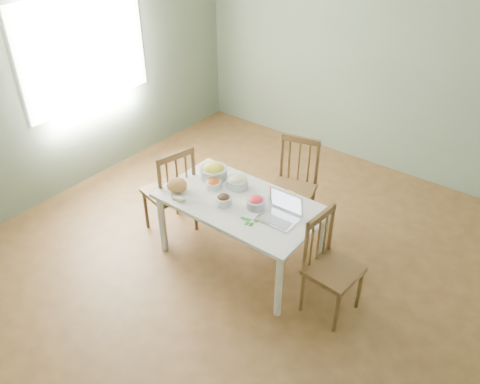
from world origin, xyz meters
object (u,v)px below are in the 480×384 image
Objects in this scene: laptop at (278,209)px; chair_right at (334,268)px; chair_left at (169,189)px; bread_boule at (177,185)px; bowl_squash at (214,171)px; dining_table at (240,232)px; chair_far at (292,188)px.

chair_right is at bearing -1.50° from laptop.
laptop is (1.26, 0.03, 0.30)m from chair_left.
bread_boule is 0.39m from bowl_squash.
chair_right is 1.45m from bowl_squash.
chair_far reaches higher than dining_table.
chair_left reaches higher than dining_table.
laptop is at bearing -11.94° from bowl_squash.
chair_right is (0.88, -0.75, -0.02)m from chair_far.
bread_boule is (-0.56, -0.21, 0.40)m from dining_table.
chair_far reaches higher than bowl_squash.
chair_right is at bearing -54.34° from chair_far.
chair_right reaches higher than bread_boule.
laptop reaches higher than bowl_squash.
dining_table is at bearing -111.57° from chair_far.
chair_far is 3.78× the size of bowl_squash.
chair_right reaches higher than laptop.
dining_table is 1.48× the size of chair_left.
laptop is (0.85, -0.18, 0.04)m from bowl_squash.
chair_left is 1.30m from laptop.
laptop is (0.41, -0.02, 0.45)m from dining_table.
chair_right is 0.65m from laptop.
chair_far is at bearing 55.15° from bread_boule.
chair_left reaches higher than chair_far.
chair_right is at bearing -1.50° from dining_table.
bread_boule is (0.30, -0.16, 0.25)m from chair_left.
chair_left is 0.54m from bowl_squash.
bowl_squash is at bearing 87.24° from chair_right.
bread_boule is 0.72× the size of bowl_squash.
chair_right is at bearing -7.36° from bowl_squash.
chair_far is at bearing 54.37° from chair_right.
chair_far is at bearing 112.00° from laptop.
chair_right is (0.98, -0.03, 0.12)m from dining_table.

